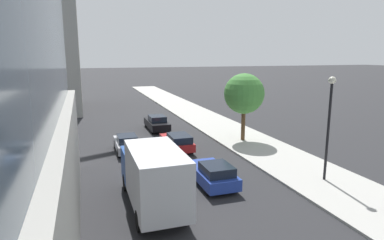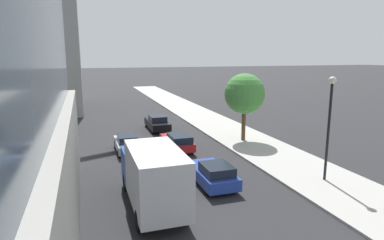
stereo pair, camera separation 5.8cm
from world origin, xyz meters
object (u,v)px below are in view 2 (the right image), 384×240
(box_truck, at_px, (153,175))
(car_silver, at_px, (127,143))
(street_tree, at_px, (245,94))
(car_blue, at_px, (213,174))
(car_black, at_px, (157,123))
(car_red, at_px, (177,141))
(construction_building, at_px, (22,0))
(street_lamp, at_px, (330,114))

(box_truck, bearing_deg, car_silver, 90.00)
(street_tree, relative_size, box_truck, 0.86)
(car_blue, bearing_deg, street_tree, 53.49)
(car_black, height_order, car_red, car_black)
(construction_building, relative_size, car_black, 7.22)
(street_tree, height_order, box_truck, street_tree)
(car_blue, bearing_deg, construction_building, 113.12)
(construction_building, bearing_deg, car_silver, -67.60)
(car_black, height_order, car_blue, car_black)
(street_lamp, distance_m, car_blue, 7.85)
(street_lamp, relative_size, car_black, 1.34)
(car_black, bearing_deg, car_red, -90.00)
(car_blue, height_order, box_truck, box_truck)
(car_red, bearing_deg, car_black, 90.00)
(construction_building, height_order, car_blue, construction_building)
(car_black, xyz_separation_m, car_blue, (0.00, -15.67, -0.04))
(street_lamp, height_order, car_blue, street_lamp)
(car_blue, bearing_deg, car_black, 90.00)
(car_blue, bearing_deg, box_truck, -154.58)
(street_lamp, xyz_separation_m, car_red, (-6.80, 9.58, -3.54))
(car_red, bearing_deg, box_truck, -112.33)
(car_red, bearing_deg, car_blue, -90.00)
(street_tree, xyz_separation_m, car_blue, (-6.42, -8.67, -3.63))
(street_tree, distance_m, car_black, 10.15)
(car_black, distance_m, car_blue, 15.67)
(car_red, distance_m, car_silver, 4.10)
(car_red, bearing_deg, car_silver, 170.16)
(car_blue, distance_m, car_red, 7.91)
(car_silver, bearing_deg, car_blue, -64.87)
(car_blue, height_order, car_red, car_blue)
(car_silver, bearing_deg, car_red, -9.84)
(box_truck, bearing_deg, street_tree, 45.37)
(car_black, bearing_deg, construction_building, 129.10)
(car_red, relative_size, car_silver, 1.11)
(street_tree, bearing_deg, construction_building, 130.14)
(car_blue, xyz_separation_m, car_red, (0.00, 7.91, 0.00))
(street_lamp, bearing_deg, car_silver, 136.53)
(car_silver, bearing_deg, construction_building, 112.40)
(car_blue, relative_size, car_silver, 1.04)
(street_lamp, xyz_separation_m, box_truck, (-10.84, -0.25, -2.44))
(car_silver, relative_size, box_truck, 0.59)
(car_black, relative_size, car_silver, 1.14)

